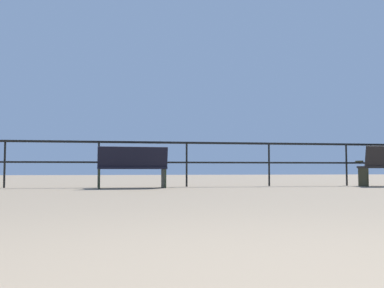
{
  "coord_description": "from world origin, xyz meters",
  "views": [
    {
      "loc": [
        -0.44,
        -1.16,
        0.4
      ],
      "look_at": [
        1.05,
        8.1,
        0.97
      ],
      "focal_mm": 39.51,
      "sensor_mm": 36.0,
      "label": 1
    }
  ],
  "objects": [
    {
      "name": "bench_near_left",
      "position": [
        -0.26,
        7.96,
        0.48
      ],
      "size": [
        1.5,
        0.78,
        0.88
      ],
      "color": "black",
      "rests_on": "ground_plane"
    },
    {
      "name": "pier_railing",
      "position": [
        0.0,
        8.6,
        0.77
      ],
      "size": [
        18.15,
        0.05,
        1.05
      ],
      "color": "black",
      "rests_on": "ground_plane"
    }
  ]
}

